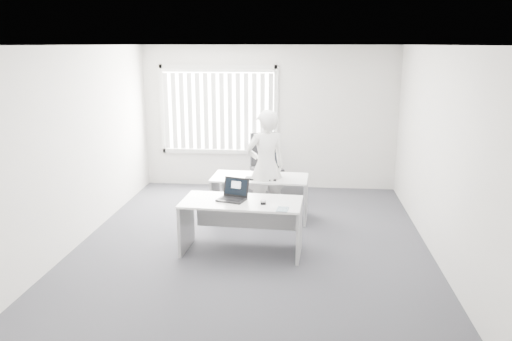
# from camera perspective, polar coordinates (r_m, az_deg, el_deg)

# --- Properties ---
(ground) EXTENTS (6.00, 6.00, 0.00)m
(ground) POSITION_cam_1_polar(r_m,az_deg,el_deg) (7.36, -0.34, -8.22)
(ground) COLOR #44444B
(ground) RESTS_ON ground
(wall_back) EXTENTS (5.00, 0.02, 2.80)m
(wall_back) POSITION_cam_1_polar(r_m,az_deg,el_deg) (9.89, 1.49, 6.04)
(wall_back) COLOR beige
(wall_back) RESTS_ON ground
(wall_front) EXTENTS (5.00, 0.02, 2.80)m
(wall_front) POSITION_cam_1_polar(r_m,az_deg,el_deg) (4.08, -4.86, -6.06)
(wall_front) COLOR beige
(wall_front) RESTS_ON ground
(wall_left) EXTENTS (0.02, 6.00, 2.80)m
(wall_left) POSITION_cam_1_polar(r_m,az_deg,el_deg) (7.62, -19.42, 2.75)
(wall_left) COLOR beige
(wall_left) RESTS_ON ground
(wall_right) EXTENTS (0.02, 6.00, 2.80)m
(wall_right) POSITION_cam_1_polar(r_m,az_deg,el_deg) (7.13, 20.05, 1.95)
(wall_right) COLOR beige
(wall_right) RESTS_ON ground
(ceiling) EXTENTS (5.00, 6.00, 0.02)m
(ceiling) POSITION_cam_1_polar(r_m,az_deg,el_deg) (6.80, -0.38, 14.14)
(ceiling) COLOR silver
(ceiling) RESTS_ON wall_back
(window) EXTENTS (2.32, 0.06, 1.76)m
(window) POSITION_cam_1_polar(r_m,az_deg,el_deg) (9.95, -4.31, 6.92)
(window) COLOR beige
(window) RESTS_ON wall_back
(blinds) EXTENTS (2.20, 0.10, 1.50)m
(blinds) POSITION_cam_1_polar(r_m,az_deg,el_deg) (9.90, -4.37, 6.71)
(blinds) COLOR silver
(blinds) RESTS_ON wall_back
(desk_near) EXTENTS (1.67, 0.85, 0.74)m
(desk_near) POSITION_cam_1_polar(r_m,az_deg,el_deg) (6.86, -1.65, -5.14)
(desk_near) COLOR white
(desk_near) RESTS_ON ground
(desk_far) EXTENTS (1.58, 0.79, 0.71)m
(desk_far) POSITION_cam_1_polar(r_m,az_deg,el_deg) (8.20, 0.45, -2.05)
(desk_far) COLOR white
(desk_far) RESTS_ON ground
(office_chair) EXTENTS (0.89, 0.89, 1.19)m
(office_chair) POSITION_cam_1_polar(r_m,az_deg,el_deg) (9.46, 1.14, -0.71)
(office_chair) COLOR black
(office_chair) RESTS_ON ground
(person) EXTENTS (0.79, 0.67, 1.83)m
(person) POSITION_cam_1_polar(r_m,az_deg,el_deg) (7.97, 1.12, 0.46)
(person) COLOR silver
(person) RESTS_ON ground
(laptop) EXTENTS (0.45, 0.42, 0.29)m
(laptop) POSITION_cam_1_polar(r_m,az_deg,el_deg) (6.77, -2.85, -2.30)
(laptop) COLOR black
(laptop) RESTS_ON desk_near
(paper_sheet) EXTENTS (0.31, 0.23, 0.00)m
(paper_sheet) POSITION_cam_1_polar(r_m,az_deg,el_deg) (6.61, 1.38, -4.00)
(paper_sheet) COLOR white
(paper_sheet) RESTS_ON desk_near
(mouse) EXTENTS (0.08, 0.13, 0.05)m
(mouse) POSITION_cam_1_polar(r_m,az_deg,el_deg) (6.67, 0.83, -3.62)
(mouse) COLOR silver
(mouse) RESTS_ON paper_sheet
(booklet) EXTENTS (0.17, 0.22, 0.01)m
(booklet) POSITION_cam_1_polar(r_m,az_deg,el_deg) (6.45, 3.04, -4.44)
(booklet) COLOR silver
(booklet) RESTS_ON desk_near
(keyboard) EXTENTS (0.51, 0.18, 0.02)m
(keyboard) POSITION_cam_1_polar(r_m,az_deg,el_deg) (7.98, 0.56, -0.95)
(keyboard) COLOR black
(keyboard) RESTS_ON desk_far
(monitor) EXTENTS (0.38, 0.15, 0.37)m
(monitor) POSITION_cam_1_polar(r_m,az_deg,el_deg) (8.33, 1.64, 0.92)
(monitor) COLOR black
(monitor) RESTS_ON desk_far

